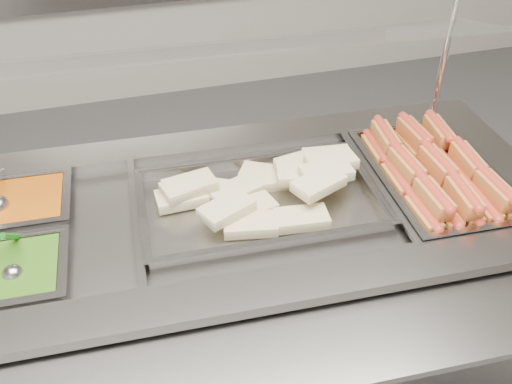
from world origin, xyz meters
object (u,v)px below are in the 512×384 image
object	(u,v)px
sneeze_guard	(221,53)
serving_spoon	(13,267)
pan_wraps	(259,205)
pan_hotdogs	(432,183)
steam_counter	(242,304)

from	to	relation	value
sneeze_guard	serving_spoon	distance (m)	0.71
pan_wraps	sneeze_guard	bearing A→B (deg)	102.10
sneeze_guard	pan_wraps	world-z (taller)	sneeze_guard
pan_hotdogs	pan_wraps	distance (m)	0.50
steam_counter	serving_spoon	size ratio (longest dim) A/B	11.11
pan_hotdogs	serving_spoon	size ratio (longest dim) A/B	3.28
steam_counter	sneeze_guard	bearing A→B (deg)	86.75
pan_wraps	serving_spoon	distance (m)	0.61
sneeze_guard	pan_hotdogs	xyz separation A→B (m)	(0.54, -0.22, -0.36)
serving_spoon	pan_wraps	bearing A→B (deg)	9.27
sneeze_guard	serving_spoon	size ratio (longest dim) A/B	9.61
steam_counter	pan_hotdogs	world-z (taller)	pan_hotdogs
steam_counter	pan_hotdogs	distance (m)	0.66
steam_counter	pan_hotdogs	size ratio (longest dim) A/B	3.39
sneeze_guard	pan_wraps	distance (m)	0.40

